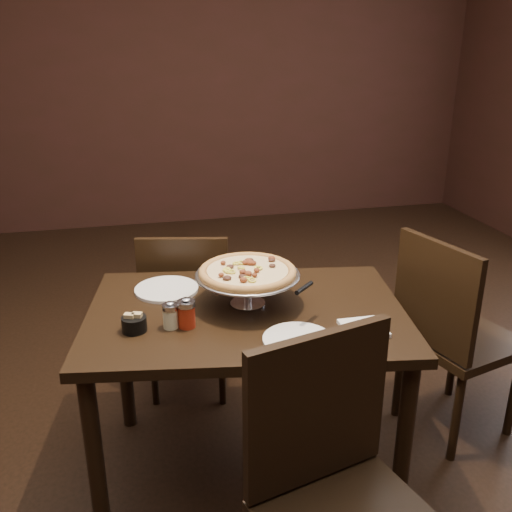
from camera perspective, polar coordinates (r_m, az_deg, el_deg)
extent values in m
cube|color=black|center=(2.66, -0.90, -19.45)|extent=(6.00, 7.00, 0.02)
cube|color=black|center=(5.51, -9.28, 17.47)|extent=(6.00, 0.02, 2.80)
cube|color=black|center=(2.18, -0.98, -5.86)|extent=(1.31, 0.98, 0.04)
cylinder|color=black|center=(2.15, -15.76, -19.21)|extent=(0.06, 0.06, 0.71)
cylinder|color=black|center=(2.20, 14.53, -18.02)|extent=(0.06, 0.06, 0.71)
cylinder|color=black|center=(2.69, -13.04, -9.93)|extent=(0.06, 0.06, 0.71)
cylinder|color=black|center=(2.73, 10.18, -9.21)|extent=(0.06, 0.06, 0.71)
cylinder|color=silver|center=(2.21, -0.84, -4.76)|extent=(0.14, 0.14, 0.01)
cylinder|color=silver|center=(2.19, -0.85, -3.40)|extent=(0.03, 0.03, 0.11)
cylinder|color=silver|center=(2.16, -0.85, -2.03)|extent=(0.10, 0.10, 0.01)
cylinder|color=#AAAAAF|center=(2.16, -0.85, -1.89)|extent=(0.39, 0.39, 0.01)
torus|color=#AAAAAF|center=(2.16, -0.85, -1.87)|extent=(0.40, 0.40, 0.01)
cylinder|color=brown|center=(2.16, -0.86, -1.68)|extent=(0.36, 0.36, 0.01)
torus|color=brown|center=(2.16, -0.86, -1.58)|extent=(0.37, 0.37, 0.03)
cylinder|color=tan|center=(2.16, -0.86, -1.46)|extent=(0.31, 0.31, 0.01)
cylinder|color=beige|center=(2.05, -8.53, -6.17)|extent=(0.05, 0.05, 0.07)
cylinder|color=silver|center=(2.03, -8.60, -5.04)|extent=(0.06, 0.06, 0.02)
ellipsoid|color=silver|center=(2.03, -8.62, -4.67)|extent=(0.03, 0.03, 0.01)
cylinder|color=maroon|center=(2.05, -6.95, -6.02)|extent=(0.06, 0.06, 0.08)
cylinder|color=silver|center=(2.02, -7.01, -4.74)|extent=(0.07, 0.07, 0.02)
ellipsoid|color=silver|center=(2.02, -7.03, -4.33)|extent=(0.03, 0.03, 0.01)
cylinder|color=black|center=(2.06, -12.09, -6.66)|extent=(0.09, 0.09, 0.05)
cube|color=tan|center=(2.05, -12.52, -6.39)|extent=(0.04, 0.04, 0.06)
cube|color=tan|center=(2.05, -11.78, -6.33)|extent=(0.04, 0.04, 0.06)
cube|color=white|center=(2.06, 10.70, -7.12)|extent=(0.15, 0.15, 0.02)
cylinder|color=white|center=(2.36, -8.93, -3.30)|extent=(0.26, 0.26, 0.01)
cylinder|color=white|center=(1.96, 4.23, -8.36)|extent=(0.24, 0.24, 0.01)
cone|color=silver|center=(2.04, 4.82, -3.29)|extent=(0.15, 0.15, 0.00)
cylinder|color=black|center=(2.04, 4.83, -3.21)|extent=(0.09, 0.09, 0.02)
cube|color=black|center=(2.90, -6.68, -5.64)|extent=(0.49, 0.49, 0.04)
cube|color=black|center=(2.63, -7.29, -2.67)|extent=(0.41, 0.12, 0.43)
cylinder|color=black|center=(3.13, -3.16, -7.89)|extent=(0.04, 0.04, 0.40)
cylinder|color=black|center=(3.17, -9.26, -7.84)|extent=(0.04, 0.04, 0.40)
cylinder|color=black|center=(2.85, -3.41, -11.13)|extent=(0.04, 0.04, 0.40)
cylinder|color=black|center=(2.88, -10.17, -11.03)|extent=(0.04, 0.04, 0.40)
cube|color=black|center=(1.67, 6.14, -14.92)|extent=(0.45, 0.15, 0.48)
cube|color=black|center=(2.73, 19.85, -7.86)|extent=(0.54, 0.54, 0.04)
cube|color=black|center=(2.48, 17.47, -3.75)|extent=(0.15, 0.43, 0.46)
cylinder|color=black|center=(3.07, 19.14, -9.53)|extent=(0.04, 0.04, 0.43)
cylinder|color=black|center=(2.64, 19.41, -14.96)|extent=(0.04, 0.04, 0.43)
cylinder|color=black|center=(2.84, 14.09, -11.55)|extent=(0.04, 0.04, 0.43)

